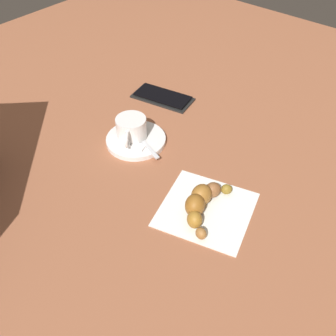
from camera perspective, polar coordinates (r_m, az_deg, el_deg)
name	(u,v)px	position (r m, az deg, el deg)	size (l,w,h in m)	color
ground_plane	(164,173)	(0.80, -0.55, -0.71)	(1.80, 1.80, 0.00)	#99593B
saucer	(136,140)	(0.87, -4.69, 4.10)	(0.13, 0.13, 0.01)	white
espresso_cup	(131,128)	(0.86, -5.40, 5.77)	(0.07, 0.09, 0.05)	white
teaspoon	(137,135)	(0.87, -4.56, 4.87)	(0.13, 0.06, 0.01)	silver
sugar_packet	(132,145)	(0.85, -5.23, 3.40)	(0.06, 0.02, 0.01)	white
napkin	(206,209)	(0.73, 5.60, -5.98)	(0.16, 0.16, 0.00)	white
croissant	(201,202)	(0.72, 4.85, -4.96)	(0.08, 0.14, 0.04)	olive
cell_phone	(163,97)	(1.01, -0.80, 10.31)	(0.16, 0.10, 0.01)	black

